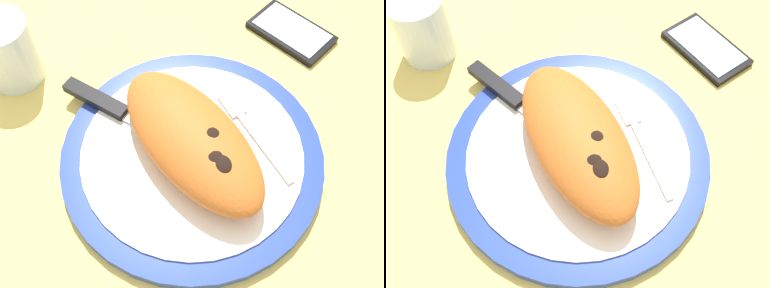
# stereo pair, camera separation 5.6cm
# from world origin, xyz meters

# --- Properties ---
(ground_plane) EXTENTS (1.50, 1.50, 0.03)m
(ground_plane) POSITION_xyz_m (0.00, 0.00, -0.01)
(ground_plane) COLOR #EACC60
(plate) EXTENTS (0.33, 0.33, 0.02)m
(plate) POSITION_xyz_m (0.00, 0.00, 0.01)
(plate) COLOR #233D99
(plate) RESTS_ON ground_plane
(calzone) EXTENTS (0.25, 0.16, 0.06)m
(calzone) POSITION_xyz_m (-0.00, -0.00, 0.05)
(calzone) COLOR #C16023
(calzone) RESTS_ON plate
(fork) EXTENTS (0.15, 0.04, 0.00)m
(fork) POSITION_xyz_m (0.01, -0.08, 0.02)
(fork) COLOR silver
(fork) RESTS_ON plate
(knife) EXTENTS (0.18, 0.15, 0.01)m
(knife) POSITION_xyz_m (0.10, 0.07, 0.02)
(knife) COLOR silver
(knife) RESTS_ON plate
(smartphone) EXTENTS (0.14, 0.11, 0.01)m
(smartphone) POSITION_xyz_m (0.15, -0.22, 0.01)
(smartphone) COLOR black
(smartphone) RESTS_ON ground_plane
(water_glass) EXTENTS (0.08, 0.08, 0.10)m
(water_glass) POSITION_xyz_m (0.22, 0.18, 0.04)
(water_glass) COLOR silver
(water_glass) RESTS_ON ground_plane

